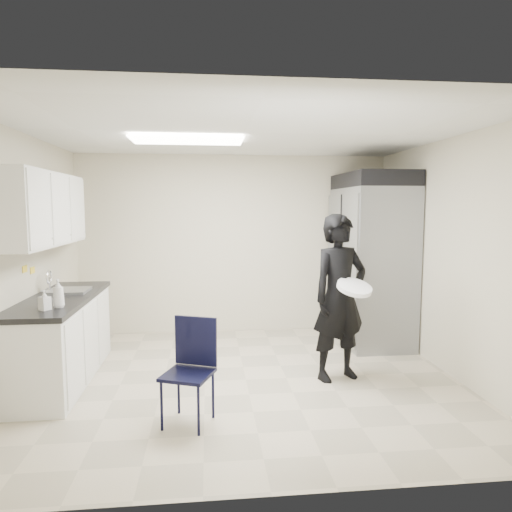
{
  "coord_description": "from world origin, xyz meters",
  "views": [
    {
      "loc": [
        -0.39,
        -4.71,
        1.85
      ],
      "look_at": [
        0.13,
        0.2,
        1.32
      ],
      "focal_mm": 32.0,
      "sensor_mm": 36.0,
      "label": 1
    }
  ],
  "objects": [
    {
      "name": "floor",
      "position": [
        0.0,
        0.0,
        0.0
      ],
      "size": [
        4.5,
        4.5,
        0.0
      ],
      "primitive_type": "plane",
      "color": "#B7AA90",
      "rests_on": "ground"
    },
    {
      "name": "ceiling",
      "position": [
        0.0,
        0.0,
        2.6
      ],
      "size": [
        4.5,
        4.5,
        0.0
      ],
      "primitive_type": "plane",
      "rotation": [
        3.14,
        0.0,
        0.0
      ],
      "color": "silver",
      "rests_on": "back_wall"
    },
    {
      "name": "back_wall",
      "position": [
        0.0,
        2.0,
        1.3
      ],
      "size": [
        4.5,
        0.0,
        4.5
      ],
      "primitive_type": "plane",
      "rotation": [
        1.57,
        0.0,
        0.0
      ],
      "color": "beige",
      "rests_on": "floor"
    },
    {
      "name": "left_wall",
      "position": [
        -2.25,
        0.0,
        1.3
      ],
      "size": [
        0.0,
        4.0,
        4.0
      ],
      "primitive_type": "plane",
      "rotation": [
        1.57,
        0.0,
        1.57
      ],
      "color": "beige",
      "rests_on": "floor"
    },
    {
      "name": "right_wall",
      "position": [
        2.25,
        0.0,
        1.3
      ],
      "size": [
        0.0,
        4.0,
        4.0
      ],
      "primitive_type": "plane",
      "rotation": [
        1.57,
        0.0,
        -1.57
      ],
      "color": "beige",
      "rests_on": "floor"
    },
    {
      "name": "ceiling_panel",
      "position": [
        -0.6,
        0.4,
        2.57
      ],
      "size": [
        1.2,
        0.6,
        0.02
      ],
      "primitive_type": "cube",
      "color": "white",
      "rests_on": "ceiling"
    },
    {
      "name": "lower_counter",
      "position": [
        -1.95,
        0.2,
        0.43
      ],
      "size": [
        0.6,
        1.9,
        0.86
      ],
      "primitive_type": "cube",
      "color": "silver",
      "rests_on": "floor"
    },
    {
      "name": "countertop",
      "position": [
        -1.95,
        0.2,
        0.89
      ],
      "size": [
        0.64,
        1.95,
        0.05
      ],
      "primitive_type": "cube",
      "color": "black",
      "rests_on": "lower_counter"
    },
    {
      "name": "sink",
      "position": [
        -1.93,
        0.45,
        0.87
      ],
      "size": [
        0.42,
        0.4,
        0.14
      ],
      "primitive_type": "cube",
      "color": "gray",
      "rests_on": "countertop"
    },
    {
      "name": "faucet",
      "position": [
        -2.13,
        0.45,
        1.02
      ],
      "size": [
        0.02,
        0.02,
        0.24
      ],
      "primitive_type": "cylinder",
      "color": "silver",
      "rests_on": "countertop"
    },
    {
      "name": "upper_cabinets",
      "position": [
        -2.08,
        0.2,
        1.83
      ],
      "size": [
        0.35,
        1.8,
        0.75
      ],
      "primitive_type": "cube",
      "color": "silver",
      "rests_on": "left_wall"
    },
    {
      "name": "towel_dispenser",
      "position": [
        -2.14,
        1.35,
        1.62
      ],
      "size": [
        0.22,
        0.3,
        0.35
      ],
      "primitive_type": "cube",
      "color": "black",
      "rests_on": "left_wall"
    },
    {
      "name": "notice_sticker_left",
      "position": [
        -2.24,
        0.1,
        1.22
      ],
      "size": [
        0.0,
        0.12,
        0.07
      ],
      "primitive_type": "cube",
      "color": "yellow",
      "rests_on": "left_wall"
    },
    {
      "name": "notice_sticker_right",
      "position": [
        -2.24,
        0.3,
        1.18
      ],
      "size": [
        0.0,
        0.12,
        0.07
      ],
      "primitive_type": "cube",
      "color": "yellow",
      "rests_on": "left_wall"
    },
    {
      "name": "commercial_fridge",
      "position": [
        1.83,
        1.27,
        1.05
      ],
      "size": [
        0.8,
        1.35,
        2.1
      ],
      "primitive_type": "cube",
      "color": "gray",
      "rests_on": "floor"
    },
    {
      "name": "fridge_compressor",
      "position": [
        1.83,
        1.27,
        2.2
      ],
      "size": [
        0.8,
        1.35,
        0.2
      ],
      "primitive_type": "cube",
      "color": "black",
      "rests_on": "commercial_fridge"
    },
    {
      "name": "folding_chair",
      "position": [
        -0.57,
        -0.95,
        0.43
      ],
      "size": [
        0.5,
        0.5,
        0.87
      ],
      "primitive_type": "cube",
      "rotation": [
        0.0,
        0.0,
        -0.38
      ],
      "color": "black",
      "rests_on": "floor"
    },
    {
      "name": "man_tuxedo",
      "position": [
        1.0,
        -0.05,
        0.89
      ],
      "size": [
        0.76,
        0.62,
        1.78
      ],
      "primitive_type": "imported",
      "rotation": [
        0.0,
        0.0,
        0.33
      ],
      "color": "black",
      "rests_on": "floor"
    },
    {
      "name": "bucket_lid",
      "position": [
        1.08,
        -0.29,
        1.04
      ],
      "size": [
        0.45,
        0.45,
        0.04
      ],
      "primitive_type": "cylinder",
      "rotation": [
        0.0,
        0.0,
        0.33
      ],
      "color": "silver",
      "rests_on": "man_tuxedo"
    },
    {
      "name": "soap_bottle_a",
      "position": [
        -1.78,
        -0.35,
        1.04
      ],
      "size": [
        0.12,
        0.12,
        0.27
      ],
      "primitive_type": "imported",
      "rotation": [
        0.0,
        0.0,
        0.16
      ],
      "color": "white",
      "rests_on": "countertop"
    },
    {
      "name": "soap_bottle_b",
      "position": [
        -1.88,
        -0.45,
        1.0
      ],
      "size": [
        0.12,
        0.12,
        0.19
      ],
      "primitive_type": "imported",
      "rotation": [
        0.0,
        0.0,
        -0.63
      ],
      "color": "#B7BAC4",
      "rests_on": "countertop"
    }
  ]
}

